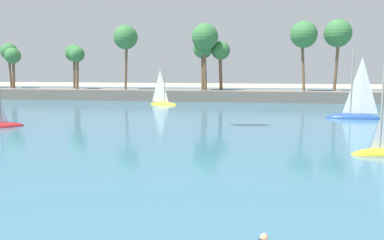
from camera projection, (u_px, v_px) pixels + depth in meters
sea at (221, 107)px, 61.53m from camera, size 220.00×99.72×0.06m
palm_headland at (231, 77)px, 70.43m from camera, size 100.14×6.57×12.98m
sailboat_near_shore at (163, 101)px, 64.21m from camera, size 4.65×2.71×6.47m
sailboat_mid_bay at (384, 146)px, 28.98m from camera, size 4.60×2.49×6.39m
sailboat_far_left at (354, 112)px, 47.96m from camera, size 6.02×2.36×8.50m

